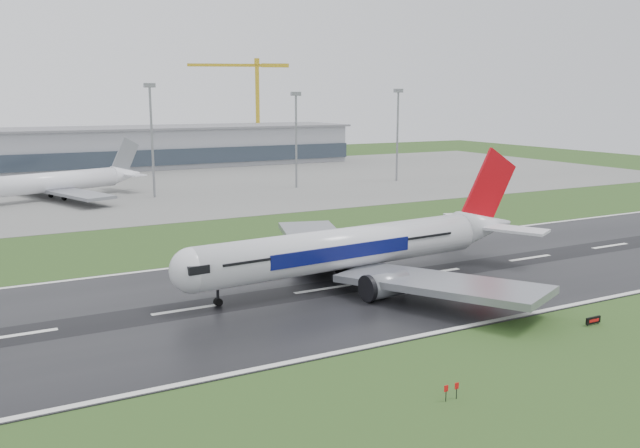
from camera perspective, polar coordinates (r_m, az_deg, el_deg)
ground at (r=87.48m, az=-11.47°, el=-7.31°), size 520.00×520.00×0.00m
runway at (r=87.46m, az=-11.47°, el=-7.28°), size 400.00×45.00×0.10m
apron at (r=208.07m, az=-21.34°, el=2.65°), size 400.00×130.00×0.08m
terminal at (r=266.75m, az=-22.99°, el=5.79°), size 240.00×36.00×15.00m
main_airliner at (r=97.73m, az=4.10°, el=0.27°), size 64.87×62.21×17.90m
parked_airliner at (r=191.13m, az=-21.97°, el=4.23°), size 64.37×62.22×15.03m
tower_crane at (r=303.23m, az=-5.40°, el=9.85°), size 42.78×18.01×44.20m
runway_sign at (r=86.78m, az=22.48°, el=-7.72°), size 2.31×0.46×1.04m
floodmast_3 at (r=185.69m, az=-14.27°, el=6.75°), size 0.64×0.64×29.63m
floodmast_4 at (r=200.41m, az=-2.07°, el=7.05°), size 0.64×0.64×27.52m
floodmast_5 at (r=218.81m, az=6.69°, el=7.44°), size 0.64×0.64×28.63m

